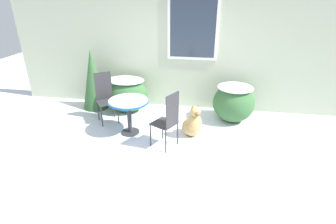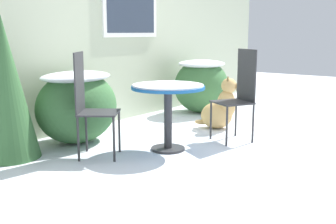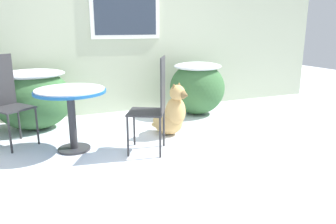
{
  "view_description": "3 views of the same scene",
  "coord_description": "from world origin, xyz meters",
  "px_view_note": "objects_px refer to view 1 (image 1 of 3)",
  "views": [
    {
      "loc": [
        0.73,
        -3.76,
        2.6
      ],
      "look_at": [
        0.0,
        0.6,
        0.55
      ],
      "focal_mm": 28.0,
      "sensor_mm": 36.0,
      "label": 1
    },
    {
      "loc": [
        -4.27,
        -1.99,
        1.26
      ],
      "look_at": [
        -0.78,
        0.67,
        0.42
      ],
      "focal_mm": 45.0,
      "sensor_mm": 36.0,
      "label": 2
    },
    {
      "loc": [
        -1.15,
        -2.99,
        1.37
      ],
      "look_at": [
        0.43,
        0.79,
        0.3
      ],
      "focal_mm": 35.0,
      "sensor_mm": 36.0,
      "label": 3
    }
  ],
  "objects_px": {
    "patio_table": "(129,106)",
    "patio_chair_far_side": "(168,119)",
    "dog": "(193,124)",
    "patio_chair_near_table": "(105,96)"
  },
  "relations": [
    {
      "from": "patio_table",
      "to": "patio_chair_far_side",
      "type": "relative_size",
      "value": 0.73
    },
    {
      "from": "patio_chair_far_side",
      "to": "dog",
      "type": "xyz_separation_m",
      "value": [
        0.41,
        0.47,
        -0.31
      ]
    },
    {
      "from": "patio_chair_near_table",
      "to": "dog",
      "type": "xyz_separation_m",
      "value": [
        1.9,
        -0.4,
        -0.31
      ]
    },
    {
      "from": "patio_chair_near_table",
      "to": "patio_chair_far_side",
      "type": "distance_m",
      "value": 1.73
    },
    {
      "from": "patio_chair_near_table",
      "to": "patio_table",
      "type": "bearing_deg",
      "value": -71.13
    },
    {
      "from": "patio_chair_far_side",
      "to": "dog",
      "type": "bearing_deg",
      "value": 167.28
    },
    {
      "from": "patio_chair_near_table",
      "to": "patio_chair_far_side",
      "type": "xyz_separation_m",
      "value": [
        1.49,
        -0.87,
        0.0
      ]
    },
    {
      "from": "dog",
      "to": "patio_chair_near_table",
      "type": "bearing_deg",
      "value": 139.93
    },
    {
      "from": "patio_chair_far_side",
      "to": "patio_chair_near_table",
      "type": "bearing_deg",
      "value": -92.05
    },
    {
      "from": "patio_table",
      "to": "patio_chair_near_table",
      "type": "xyz_separation_m",
      "value": [
        -0.66,
        0.48,
        -0.02
      ]
    }
  ]
}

